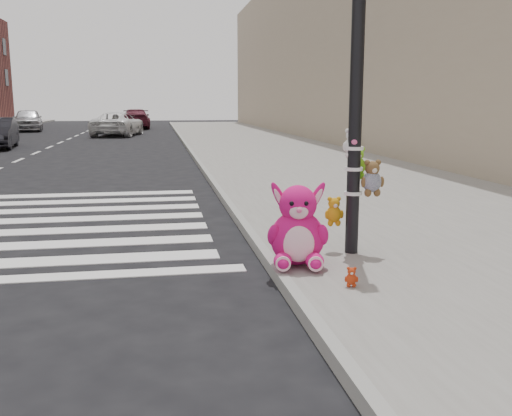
{
  "coord_description": "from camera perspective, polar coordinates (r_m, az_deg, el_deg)",
  "views": [
    {
      "loc": [
        0.24,
        -4.8,
        1.99
      ],
      "look_at": [
        1.38,
        1.76,
        0.75
      ],
      "focal_mm": 40.0,
      "sensor_mm": 36.0,
      "label": 1
    }
  ],
  "objects": [
    {
      "name": "ground",
      "position": [
        5.21,
        -12.03,
        -12.17
      ],
      "size": [
        120.0,
        120.0,
        0.0
      ],
      "primitive_type": "plane",
      "color": "black",
      "rests_on": "ground"
    },
    {
      "name": "sidewalk_near",
      "position": [
        15.67,
        7.91,
        3.4
      ],
      "size": [
        7.0,
        80.0,
        0.14
      ],
      "primitive_type": "cube",
      "color": "slate",
      "rests_on": "ground"
    },
    {
      "name": "curb_edge",
      "position": [
        14.99,
        -4.78,
        3.14
      ],
      "size": [
        0.12,
        80.0,
        0.15
      ],
      "primitive_type": "cube",
      "color": "gray",
      "rests_on": "ground"
    },
    {
      "name": "bld_near",
      "position": [
        27.01,
        13.08,
        16.67
      ],
      "size": [
        5.0,
        60.0,
        10.0
      ],
      "primitive_type": "cube",
      "color": "tan",
      "rests_on": "ground"
    },
    {
      "name": "signal_pole",
      "position": [
        7.04,
        10.05,
        8.53
      ],
      "size": [
        0.7,
        0.49,
        4.0
      ],
      "color": "black",
      "rests_on": "sidewalk_near"
    },
    {
      "name": "pink_bunny",
      "position": [
        6.52,
        4.18,
        -2.32
      ],
      "size": [
        0.72,
        0.8,
        0.99
      ],
      "rotation": [
        0.0,
        0.0,
        -0.18
      ],
      "color": "#D51270",
      "rests_on": "sidewalk_near"
    },
    {
      "name": "red_teddy",
      "position": [
        5.9,
        9.52,
        -6.8
      ],
      "size": [
        0.16,
        0.13,
        0.21
      ],
      "primitive_type": null,
      "rotation": [
        0.0,
        0.0,
        -0.23
      ],
      "color": "red",
      "rests_on": "sidewalk_near"
    },
    {
      "name": "car_white_near",
      "position": [
        35.46,
        -13.65,
        8.16
      ],
      "size": [
        3.15,
        5.38,
        1.41
      ],
      "primitive_type": "imported",
      "rotation": [
        0.0,
        0.0,
        2.97
      ],
      "color": "silver",
      "rests_on": "ground"
    },
    {
      "name": "car_maroon_near",
      "position": [
        44.71,
        -11.94,
        8.71
      ],
      "size": [
        2.3,
        5.18,
        1.48
      ],
      "primitive_type": "imported",
      "rotation": [
        0.0,
        0.0,
        3.19
      ],
      "color": "#541826",
      "rests_on": "ground"
    },
    {
      "name": "car_silver_deep",
      "position": [
        43.0,
        -21.85,
        8.18
      ],
      "size": [
        2.54,
        4.81,
        1.56
      ],
      "primitive_type": "imported",
      "rotation": [
        0.0,
        0.0,
        0.16
      ],
      "color": "silver",
      "rests_on": "ground"
    }
  ]
}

